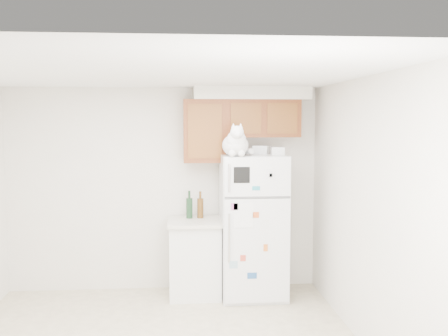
{
  "coord_description": "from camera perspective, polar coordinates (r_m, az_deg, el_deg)",
  "views": [
    {
      "loc": [
        0.21,
        -4.48,
        2.1
      ],
      "look_at": [
        0.72,
        1.55,
        1.55
      ],
      "focal_mm": 42.0,
      "sensor_mm": 36.0,
      "label": 1
    }
  ],
  "objects": [
    {
      "name": "storage_box_back",
      "position": [
        6.29,
        4.04,
        1.99
      ],
      "size": [
        0.22,
        0.19,
        0.1
      ],
      "primitive_type": "cube",
      "rotation": [
        0.0,
        0.0,
        -0.43
      ],
      "color": "white",
      "rests_on": "refrigerator"
    },
    {
      "name": "storage_box_front",
      "position": [
        6.16,
        5.85,
        1.86
      ],
      "size": [
        0.15,
        0.11,
        0.09
      ],
      "primitive_type": "cube",
      "rotation": [
        0.0,
        0.0,
        -0.0
      ],
      "color": "white",
      "rests_on": "refrigerator"
    },
    {
      "name": "bottle_green",
      "position": [
        6.36,
        -3.79,
        -3.98
      ],
      "size": [
        0.08,
        0.08,
        0.33
      ],
      "primitive_type": null,
      "color": "#19381E",
      "rests_on": "base_counter"
    },
    {
      "name": "cat",
      "position": [
        5.88,
        1.3,
        2.67
      ],
      "size": [
        0.37,
        0.54,
        0.38
      ],
      "color": "white",
      "rests_on": "refrigerator"
    },
    {
      "name": "bottle_amber",
      "position": [
        6.37,
        -2.6,
        -4.0
      ],
      "size": [
        0.08,
        0.08,
        0.33
      ],
      "primitive_type": null,
      "color": "#593814",
      "rests_on": "base_counter"
    },
    {
      "name": "refrigerator",
      "position": [
        6.27,
        3.16,
        -6.3
      ],
      "size": [
        0.76,
        0.78,
        1.7
      ],
      "color": "white",
      "rests_on": "ground_plane"
    },
    {
      "name": "room_shell",
      "position": [
        4.74,
        -5.82,
        -0.0
      ],
      "size": [
        3.84,
        4.04,
        2.52
      ],
      "color": "silver",
      "rests_on": "ground_plane"
    },
    {
      "name": "base_counter",
      "position": [
        6.38,
        -3.19,
        -9.7
      ],
      "size": [
        0.64,
        0.64,
        0.92
      ],
      "color": "white",
      "rests_on": "ground_plane"
    }
  ]
}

